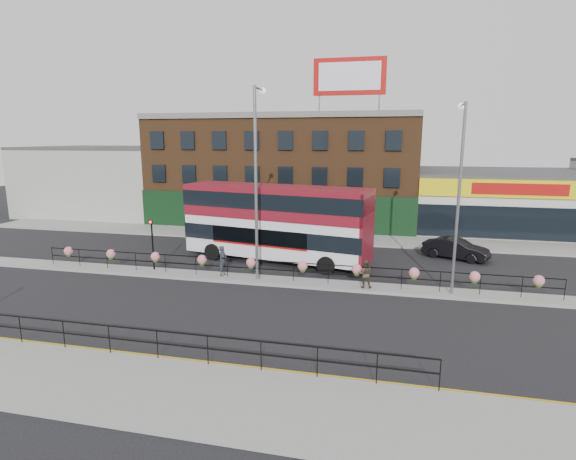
% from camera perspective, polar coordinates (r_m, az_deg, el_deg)
% --- Properties ---
extents(ground, '(120.00, 120.00, 0.00)m').
position_cam_1_polar(ground, '(26.16, -1.46, -6.67)').
color(ground, black).
rests_on(ground, ground).
extents(south_pavement, '(60.00, 4.00, 0.15)m').
position_cam_1_polar(south_pavement, '(15.79, -12.90, -19.68)').
color(south_pavement, gray).
rests_on(south_pavement, ground).
extents(north_pavement, '(60.00, 4.00, 0.15)m').
position_cam_1_polar(north_pavement, '(37.48, 3.05, -0.93)').
color(north_pavement, gray).
rests_on(north_pavement, ground).
extents(median, '(60.00, 1.60, 0.15)m').
position_cam_1_polar(median, '(26.13, -1.47, -6.51)').
color(median, gray).
rests_on(median, ground).
extents(yellow_line_inner, '(60.00, 0.10, 0.01)m').
position_cam_1_polar(yellow_line_inner, '(17.64, -9.55, -16.24)').
color(yellow_line_inner, gold).
rests_on(yellow_line_inner, ground).
extents(yellow_line_outer, '(60.00, 0.10, 0.01)m').
position_cam_1_polar(yellow_line_outer, '(17.50, -9.78, -16.50)').
color(yellow_line_outer, gold).
rests_on(yellow_line_outer, ground).
extents(brick_building, '(25.00, 12.21, 10.30)m').
position_cam_1_polar(brick_building, '(45.28, -0.19, 7.71)').
color(brick_building, brown).
rests_on(brick_building, ground).
extents(supermarket, '(15.00, 12.25, 5.30)m').
position_cam_1_polar(supermarket, '(45.40, 25.27, 3.47)').
color(supermarket, silver).
rests_on(supermarket, ground).
extents(warehouse_west, '(15.50, 12.00, 7.30)m').
position_cam_1_polar(warehouse_west, '(53.72, -21.85, 5.92)').
color(warehouse_west, '#9E9E99').
rests_on(warehouse_west, ground).
extents(billboard, '(6.00, 0.29, 4.40)m').
position_cam_1_polar(billboard, '(39.54, 7.81, 18.74)').
color(billboard, '#A60D0A').
rests_on(billboard, brick_building).
extents(median_railing, '(30.04, 0.56, 1.23)m').
position_cam_1_polar(median_railing, '(25.85, -1.48, -4.47)').
color(median_railing, black).
rests_on(median_railing, median).
extents(south_railing, '(20.04, 0.05, 1.12)m').
position_cam_1_polar(south_railing, '(17.71, -16.32, -13.01)').
color(south_railing, black).
rests_on(south_railing, south_pavement).
extents(double_decker_bus, '(12.98, 5.40, 5.12)m').
position_cam_1_polar(double_decker_bus, '(29.78, -1.52, 1.83)').
color(double_decker_bus, white).
rests_on(double_decker_bus, ground).
extents(car, '(4.72, 5.47, 1.43)m').
position_cam_1_polar(car, '(33.05, 20.53, -2.24)').
color(car, black).
rests_on(car, ground).
extents(pedestrian_a, '(0.80, 0.65, 1.80)m').
position_cam_1_polar(pedestrian_a, '(26.97, -8.28, -3.89)').
color(pedestrian_a, '#282932').
rests_on(pedestrian_a, median).
extents(pedestrian_b, '(0.90, 0.77, 1.57)m').
position_cam_1_polar(pedestrian_b, '(24.94, 9.75, -5.50)').
color(pedestrian_b, '#423729').
rests_on(pedestrian_b, median).
extents(lamp_column_west, '(0.39, 1.91, 10.88)m').
position_cam_1_polar(lamp_column_west, '(25.51, -3.95, 7.98)').
color(lamp_column_west, slate).
rests_on(lamp_column_west, median).
extents(lamp_column_east, '(0.35, 1.72, 9.83)m').
position_cam_1_polar(lamp_column_east, '(24.50, 20.90, 5.64)').
color(lamp_column_east, slate).
rests_on(lamp_column_east, median).
extents(traffic_light_median, '(0.15, 0.28, 3.65)m').
position_cam_1_polar(traffic_light_median, '(28.83, -16.89, -0.37)').
color(traffic_light_median, black).
rests_on(traffic_light_median, median).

